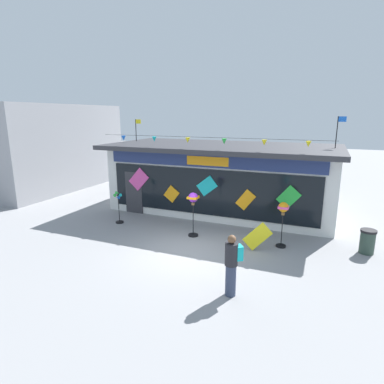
{
  "coord_description": "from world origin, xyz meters",
  "views": [
    {
      "loc": [
        4.07,
        -9.62,
        4.64
      ],
      "look_at": [
        -0.89,
        2.29,
        1.53
      ],
      "focal_mm": 30.07,
      "sensor_mm": 36.0,
      "label": 1
    }
  ],
  "objects_px": {
    "kite_shop_building": "(223,177)",
    "display_kite_on_ground": "(258,236)",
    "person_near_camera": "(232,264)",
    "trash_bin": "(367,241)",
    "wind_spinner_center_left": "(283,212)",
    "wind_spinner_left": "(193,202)",
    "wind_spinner_far_left": "(118,205)"
  },
  "relations": [
    {
      "from": "person_near_camera",
      "to": "wind_spinner_left",
      "type": "bearing_deg",
      "value": -178.6
    },
    {
      "from": "kite_shop_building",
      "to": "person_near_camera",
      "type": "xyz_separation_m",
      "value": [
        2.61,
        -7.56,
        -0.76
      ]
    },
    {
      "from": "trash_bin",
      "to": "display_kite_on_ground",
      "type": "bearing_deg",
      "value": -161.24
    },
    {
      "from": "wind_spinner_far_left",
      "to": "wind_spinner_left",
      "type": "relative_size",
      "value": 0.82
    },
    {
      "from": "wind_spinner_center_left",
      "to": "trash_bin",
      "type": "height_order",
      "value": "wind_spinner_center_left"
    },
    {
      "from": "display_kite_on_ground",
      "to": "wind_spinner_left",
      "type": "bearing_deg",
      "value": 171.22
    },
    {
      "from": "kite_shop_building",
      "to": "display_kite_on_ground",
      "type": "distance_m",
      "value": 5.27
    },
    {
      "from": "wind_spinner_left",
      "to": "person_near_camera",
      "type": "height_order",
      "value": "wind_spinner_left"
    },
    {
      "from": "wind_spinner_left",
      "to": "display_kite_on_ground",
      "type": "xyz_separation_m",
      "value": [
        2.59,
        -0.4,
        -0.85
      ]
    },
    {
      "from": "person_near_camera",
      "to": "wind_spinner_far_left",
      "type": "bearing_deg",
      "value": -155.51
    },
    {
      "from": "kite_shop_building",
      "to": "wind_spinner_left",
      "type": "bearing_deg",
      "value": -89.05
    },
    {
      "from": "wind_spinner_left",
      "to": "wind_spinner_far_left",
      "type": "bearing_deg",
      "value": 177.2
    },
    {
      "from": "wind_spinner_left",
      "to": "trash_bin",
      "type": "height_order",
      "value": "wind_spinner_left"
    },
    {
      "from": "wind_spinner_left",
      "to": "display_kite_on_ground",
      "type": "relative_size",
      "value": 1.85
    },
    {
      "from": "wind_spinner_center_left",
      "to": "trash_bin",
      "type": "bearing_deg",
      "value": 11.59
    },
    {
      "from": "kite_shop_building",
      "to": "wind_spinner_center_left",
      "type": "relative_size",
      "value": 6.49
    },
    {
      "from": "kite_shop_building",
      "to": "person_near_camera",
      "type": "distance_m",
      "value": 8.03
    },
    {
      "from": "wind_spinner_far_left",
      "to": "trash_bin",
      "type": "distance_m",
      "value": 9.74
    },
    {
      "from": "kite_shop_building",
      "to": "person_near_camera",
      "type": "relative_size",
      "value": 6.42
    },
    {
      "from": "wind_spinner_far_left",
      "to": "kite_shop_building",
      "type": "bearing_deg",
      "value": 47.33
    },
    {
      "from": "person_near_camera",
      "to": "trash_bin",
      "type": "xyz_separation_m",
      "value": [
        3.57,
        4.35,
        -0.46
      ]
    },
    {
      "from": "kite_shop_building",
      "to": "trash_bin",
      "type": "bearing_deg",
      "value": -27.41
    },
    {
      "from": "trash_bin",
      "to": "wind_spinner_far_left",
      "type": "bearing_deg",
      "value": -176.35
    },
    {
      "from": "kite_shop_building",
      "to": "wind_spinner_far_left",
      "type": "distance_m",
      "value": 5.27
    },
    {
      "from": "kite_shop_building",
      "to": "wind_spinner_center_left",
      "type": "height_order",
      "value": "kite_shop_building"
    },
    {
      "from": "kite_shop_building",
      "to": "display_kite_on_ground",
      "type": "height_order",
      "value": "kite_shop_building"
    },
    {
      "from": "kite_shop_building",
      "to": "trash_bin",
      "type": "height_order",
      "value": "kite_shop_building"
    },
    {
      "from": "wind_spinner_far_left",
      "to": "person_near_camera",
      "type": "height_order",
      "value": "person_near_camera"
    },
    {
      "from": "trash_bin",
      "to": "display_kite_on_ground",
      "type": "height_order",
      "value": "display_kite_on_ground"
    },
    {
      "from": "trash_bin",
      "to": "wind_spinner_center_left",
      "type": "bearing_deg",
      "value": -168.41
    },
    {
      "from": "display_kite_on_ground",
      "to": "wind_spinner_center_left",
      "type": "bearing_deg",
      "value": 40.24
    },
    {
      "from": "kite_shop_building",
      "to": "display_kite_on_ground",
      "type": "relative_size",
      "value": 11.44
    }
  ]
}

